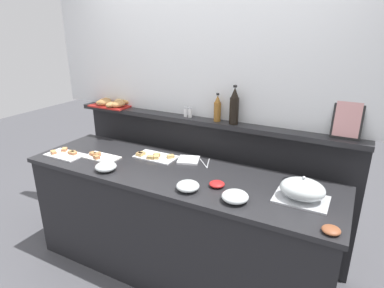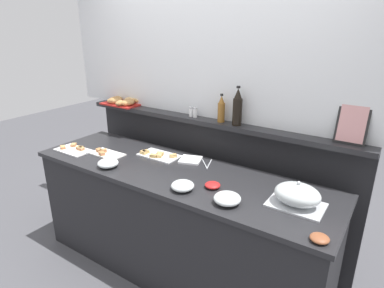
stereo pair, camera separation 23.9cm
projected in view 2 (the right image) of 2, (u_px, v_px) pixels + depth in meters
ground_plane at (212, 234)px, 3.32m from camera, size 12.00×12.00×0.00m
buffet_counter at (176, 222)px, 2.69m from camera, size 2.50×0.74×0.94m
back_ledge_unit at (210, 178)px, 3.06m from camera, size 2.63×0.22×1.24m
upper_wall_panel at (215, 36)px, 2.64m from camera, size 3.23×0.08×1.36m
sandwich_platter_side at (158, 155)px, 2.81m from camera, size 0.36×0.20×0.04m
sandwich_platter_front at (106, 153)px, 2.85m from camera, size 0.31×0.16×0.04m
sandwich_platter_rear at (74, 149)px, 2.94m from camera, size 0.33×0.19×0.04m
serving_cloche at (297, 196)px, 2.01m from camera, size 0.34×0.24×0.17m
glass_bowl_large at (227, 199)px, 2.06m from camera, size 0.17×0.17×0.07m
glass_bowl_medium at (183, 186)px, 2.23m from camera, size 0.16×0.16×0.06m
glass_bowl_small at (108, 163)px, 2.59m from camera, size 0.17×0.17×0.07m
condiment_bowl_teal at (288, 185)px, 2.27m from camera, size 0.10×0.10×0.03m
condiment_bowl_dark at (320, 238)px, 1.70m from camera, size 0.10×0.10×0.04m
condiment_bowl_cream at (213, 185)px, 2.26m from camera, size 0.11×0.11×0.04m
serving_tongs at (207, 164)px, 2.64m from camera, size 0.13×0.18×0.01m
napkin_stack at (190, 160)px, 2.72m from camera, size 0.22×0.22×0.02m
vinegar_bottle_amber at (221, 110)px, 2.69m from camera, size 0.06×0.06×0.24m
wine_bottle_dark at (237, 108)px, 2.59m from camera, size 0.08×0.08×0.32m
salt_shaker at (191, 112)px, 2.87m from camera, size 0.03×0.03×0.09m
pepper_shaker at (195, 112)px, 2.85m from camera, size 0.03×0.03×0.09m
bread_basket at (123, 101)px, 3.29m from camera, size 0.40×0.30×0.08m
framed_picture at (352, 123)px, 2.19m from camera, size 0.20×0.09×0.29m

